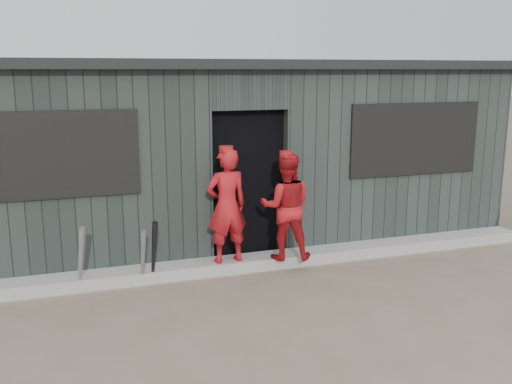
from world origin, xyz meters
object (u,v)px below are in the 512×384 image
object	(u,v)px
bat_right	(154,253)
player_red_right	(286,207)
bat_mid	(143,258)
dugout	(220,151)
player_red_left	(227,206)
bat_left	(80,260)
player_grey_back	(268,204)

from	to	relation	value
bat_right	player_red_right	xyz separation A→B (m)	(1.66, 0.02, 0.42)
bat_mid	dugout	distance (m)	2.56
bat_mid	player_red_left	xyz separation A→B (m)	(1.06, 0.15, 0.51)
bat_left	bat_mid	bearing A→B (deg)	0.20
bat_right	player_grey_back	size ratio (longest dim) A/B	0.59
player_red_right	player_grey_back	distance (m)	0.75
player_red_left	player_red_right	world-z (taller)	player_red_left
bat_right	player_grey_back	distance (m)	1.88
bat_right	player_grey_back	xyz separation A→B (m)	(1.70, 0.76, 0.28)
player_red_right	bat_left	bearing A→B (deg)	18.66
bat_mid	bat_left	bearing A→B (deg)	-179.80
bat_mid	dugout	world-z (taller)	dugout
bat_mid	player_grey_back	world-z (taller)	player_grey_back
bat_right	player_red_right	size ratio (longest dim) A/B	0.60
bat_left	dugout	bearing A→B (deg)	41.50
player_red_right	dugout	xyz separation A→B (m)	(-0.34, 1.86, 0.47)
bat_mid	player_grey_back	size ratio (longest dim) A/B	0.52
bat_left	player_grey_back	xyz separation A→B (m)	(2.52, 0.77, 0.27)
player_red_left	dugout	bearing A→B (deg)	-108.87
bat_mid	dugout	bearing A→B (deg)	52.50
bat_mid	player_grey_back	distance (m)	2.01
bat_right	player_red_right	bearing A→B (deg)	0.84
dugout	player_red_left	bearing A→B (deg)	-102.68
player_grey_back	dugout	bearing A→B (deg)	-89.81
player_red_left	dugout	xyz separation A→B (m)	(0.39, 1.75, 0.42)
bat_left	bat_mid	size ratio (longest dim) A/B	1.17
player_grey_back	bat_right	bearing A→B (deg)	5.90
bat_right	player_red_left	world-z (taller)	player_red_left
player_red_left	bat_mid	bearing A→B (deg)	1.71
player_red_left	player_grey_back	bearing A→B (deg)	-147.02
bat_left	player_grey_back	world-z (taller)	player_grey_back
bat_right	dugout	xyz separation A→B (m)	(1.32, 1.88, 0.89)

